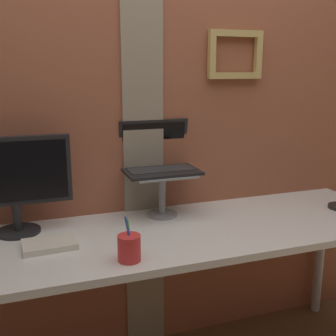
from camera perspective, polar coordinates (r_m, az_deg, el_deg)
brick_wall_back at (r=2.03m, az=-1.56°, el=9.98°), size 3.02×0.16×2.56m
desk at (r=1.82m, az=1.06°, el=-10.55°), size 2.10×0.63×0.73m
monitor at (r=1.80m, az=-20.32°, el=-1.12°), size 0.46×0.18×0.41m
laptop_stand at (r=1.92m, az=-0.82°, el=-2.60°), size 0.28×0.22×0.21m
laptop at (r=1.95m, az=-1.46°, el=1.63°), size 0.34×0.26×0.23m
pen_cup at (r=1.51m, az=-5.33°, el=-10.79°), size 0.08×0.08×0.16m
paper_clutter_stack at (r=1.69m, az=-15.90°, el=-9.99°), size 0.21×0.15×0.02m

